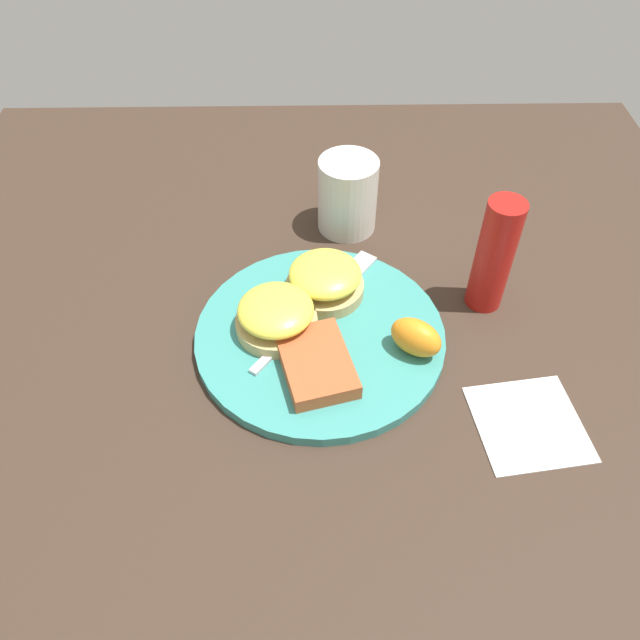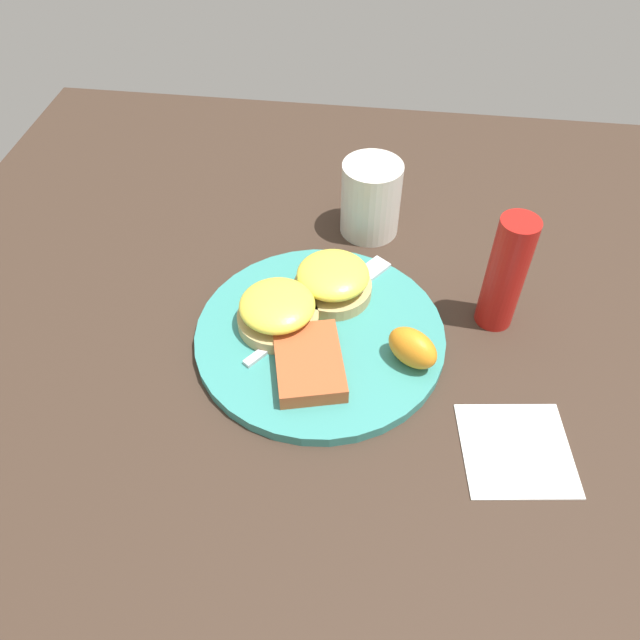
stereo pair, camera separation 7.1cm
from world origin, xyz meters
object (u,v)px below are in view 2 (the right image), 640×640
(hashbrown_patty, at_px, (309,362))
(cup, at_px, (371,198))
(fork, at_px, (330,302))
(sandwich_benedict_right, at_px, (278,311))
(condiment_bottle, at_px, (506,274))
(sandwich_benedict_left, at_px, (333,280))
(orange_wedge, at_px, (413,348))

(hashbrown_patty, height_order, cup, cup)
(fork, distance_m, cup, 0.17)
(sandwich_benedict_right, height_order, condiment_bottle, condiment_bottle)
(hashbrown_patty, bearing_deg, fork, -5.95)
(fork, relative_size, condiment_bottle, 1.34)
(sandwich_benedict_left, bearing_deg, orange_wedge, -133.71)
(sandwich_benedict_right, relative_size, condiment_bottle, 0.64)
(sandwich_benedict_left, distance_m, orange_wedge, 0.14)
(sandwich_benedict_right, xyz_separation_m, cup, (0.21, -0.09, 0.02))
(hashbrown_patty, bearing_deg, sandwich_benedict_right, 36.37)
(sandwich_benedict_left, relative_size, cup, 0.84)
(hashbrown_patty, bearing_deg, orange_wedge, -77.13)
(cup, bearing_deg, fork, 167.93)
(sandwich_benedict_right, xyz_separation_m, fork, (0.04, -0.06, -0.02))
(fork, distance_m, condiment_bottle, 0.21)
(hashbrown_patty, distance_m, cup, 0.27)
(sandwich_benedict_left, height_order, condiment_bottle, condiment_bottle)
(hashbrown_patty, height_order, orange_wedge, orange_wedge)
(orange_wedge, distance_m, fork, 0.13)
(condiment_bottle, bearing_deg, sandwich_benedict_right, 102.12)
(fork, bearing_deg, condiment_bottle, -86.22)
(fork, bearing_deg, sandwich_benedict_right, 126.67)
(cup, bearing_deg, sandwich_benedict_left, 167.22)
(cup, bearing_deg, orange_wedge, -165.09)
(sandwich_benedict_right, height_order, orange_wedge, sandwich_benedict_right)
(hashbrown_patty, height_order, condiment_bottle, condiment_bottle)
(fork, bearing_deg, sandwich_benedict_left, -5.78)
(sandwich_benedict_left, xyz_separation_m, sandwich_benedict_right, (-0.06, 0.06, 0.00))
(fork, xyz_separation_m, cup, (0.17, -0.04, 0.04))
(sandwich_benedict_left, height_order, orange_wedge, sandwich_benedict_left)
(hashbrown_patty, distance_m, fork, 0.10)
(sandwich_benedict_right, distance_m, hashbrown_patty, 0.08)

